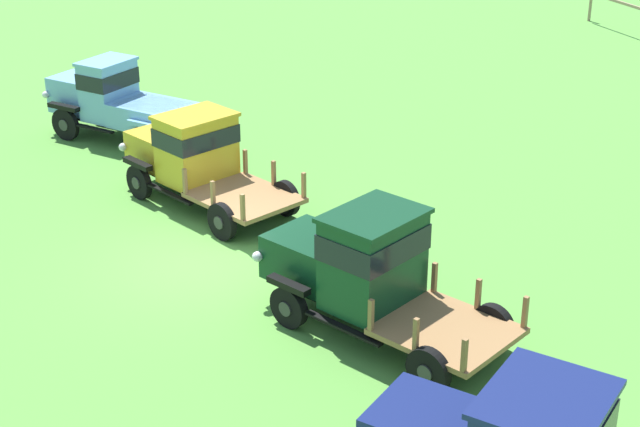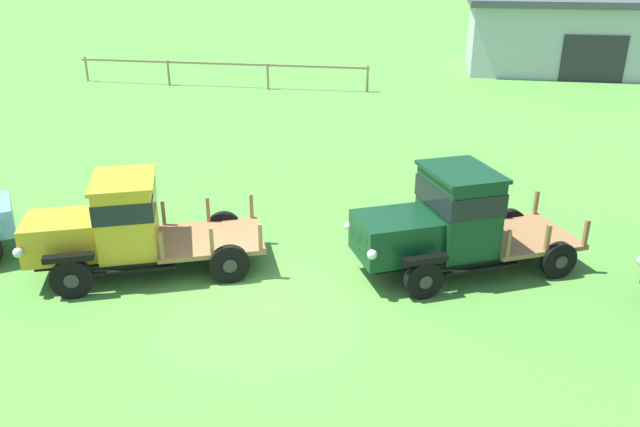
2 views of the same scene
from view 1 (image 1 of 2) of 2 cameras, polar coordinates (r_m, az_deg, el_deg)
The scene contains 4 objects.
ground_plane at distance 20.14m, azimuth -6.84°, elevation -2.89°, with size 240.00×240.00×0.00m, color #518E38.
vintage_truck_foreground_near at distance 27.12m, azimuth -11.73°, elevation 6.45°, with size 4.40×3.82×2.18m.
vintage_truck_second_in_line at distance 22.79m, azimuth -7.40°, elevation 3.40°, with size 5.15×3.42×2.12m.
vintage_truck_midrow_center at distance 17.33m, azimuth 2.53°, elevation -3.11°, with size 5.14×3.73×2.27m.
Camera 1 is at (17.45, -4.34, 9.07)m, focal length 55.00 mm.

